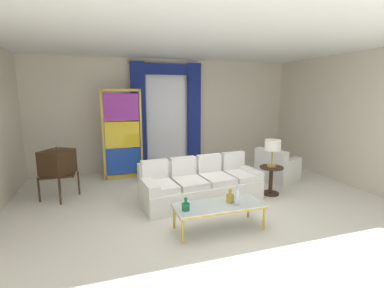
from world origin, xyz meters
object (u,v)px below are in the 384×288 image
object	(u,v)px
couch_white_long	(200,185)
peacock_figurine	(148,173)
stained_glass_divider	(123,137)
table_lamp_brass	(273,146)
armchair_white	(276,169)
coffee_table	(219,207)
bottle_amber_squat	(186,206)
bottle_blue_decanter	(237,196)
round_side_table	(271,178)
bottle_crystal_tall	(230,198)
vintage_tv	(57,163)

from	to	relation	value
couch_white_long	peacock_figurine	distance (m)	1.64
couch_white_long	stained_glass_divider	world-z (taller)	stained_glass_divider
couch_white_long	table_lamp_brass	world-z (taller)	table_lamp_brass
couch_white_long	table_lamp_brass	size ratio (longest dim) A/B	4.24
armchair_white	table_lamp_brass	size ratio (longest dim) A/B	1.87
coffee_table	bottle_amber_squat	xyz separation A→B (m)	(-0.55, -0.05, 0.10)
bottle_blue_decanter	bottle_amber_squat	distance (m)	0.81
couch_white_long	armchair_white	xyz separation A→B (m)	(2.18, 0.57, -0.02)
bottle_amber_squat	peacock_figurine	xyz separation A→B (m)	(-0.12, 2.74, -0.26)
round_side_table	table_lamp_brass	size ratio (longest dim) A/B	1.04
stained_glass_divider	bottle_blue_decanter	bearing A→B (deg)	-65.81
bottle_amber_squat	armchair_white	distance (m)	3.43
bottle_blue_decanter	peacock_figurine	bearing A→B (deg)	108.60
couch_white_long	stained_glass_divider	size ratio (longest dim) A/B	1.10
stained_glass_divider	peacock_figurine	size ratio (longest dim) A/B	3.67
couch_white_long	round_side_table	world-z (taller)	couch_white_long
bottle_amber_squat	table_lamp_brass	xyz separation A→B (m)	(2.21, 1.14, 0.55)
stained_glass_divider	table_lamp_brass	distance (m)	3.51
bottle_crystal_tall	vintage_tv	bearing A→B (deg)	141.53
bottle_blue_decanter	table_lamp_brass	xyz separation A→B (m)	(1.40, 1.18, 0.48)
coffee_table	bottle_crystal_tall	distance (m)	0.23
bottle_crystal_tall	stained_glass_divider	world-z (taller)	stained_glass_divider
armchair_white	table_lamp_brass	distance (m)	1.24
bottle_crystal_tall	armchair_white	world-z (taller)	armchair_white
bottle_crystal_tall	peacock_figurine	xyz separation A→B (m)	(-0.87, 2.66, -0.27)
coffee_table	armchair_white	bearing A→B (deg)	38.55
armchair_white	couch_white_long	bearing A→B (deg)	-165.21
couch_white_long	bottle_amber_squat	bearing A→B (deg)	-117.52
round_side_table	table_lamp_brass	bearing A→B (deg)	0.00
table_lamp_brass	bottle_crystal_tall	bearing A→B (deg)	-143.86
bottle_amber_squat	round_side_table	distance (m)	2.48
coffee_table	vintage_tv	world-z (taller)	vintage_tv
peacock_figurine	round_side_table	bearing A→B (deg)	-34.46
stained_glass_divider	round_side_table	size ratio (longest dim) A/B	3.70
table_lamp_brass	bottle_amber_squat	bearing A→B (deg)	-152.76
bottle_blue_decanter	bottle_crystal_tall	size ratio (longest dim) A/B	1.48
couch_white_long	coffee_table	distance (m)	1.27
bottle_blue_decanter	bottle_crystal_tall	world-z (taller)	bottle_blue_decanter
coffee_table	bottle_amber_squat	size ratio (longest dim) A/B	6.85
peacock_figurine	table_lamp_brass	xyz separation A→B (m)	(2.33, -1.60, 0.81)
round_side_table	coffee_table	bearing A→B (deg)	-146.66
bottle_amber_squat	stained_glass_divider	xyz separation A→B (m)	(-0.64, 3.19, 0.58)
round_side_table	peacock_figurine	bearing A→B (deg)	145.54
bottle_blue_decanter	coffee_table	bearing A→B (deg)	160.48
coffee_table	round_side_table	distance (m)	1.98
couch_white_long	vintage_tv	bearing A→B (deg)	160.70
stained_glass_divider	coffee_table	bearing A→B (deg)	-69.19
bottle_blue_decanter	couch_white_long	bearing A→B (deg)	95.33
armchair_white	vintage_tv	bearing A→B (deg)	175.74
bottle_amber_squat	armchair_white	world-z (taller)	armchair_white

